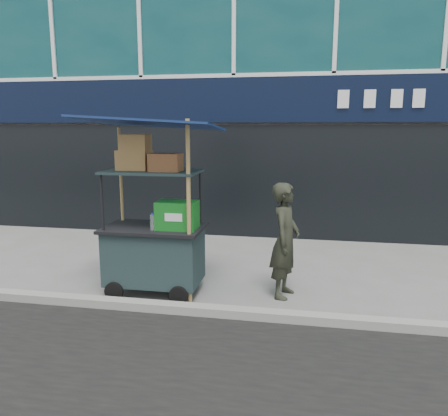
# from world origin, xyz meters

# --- Properties ---
(ground) EXTENTS (80.00, 80.00, 0.00)m
(ground) POSITION_xyz_m (0.00, 0.00, 0.00)
(ground) COLOR slate
(ground) RESTS_ON ground
(curb) EXTENTS (80.00, 0.18, 0.12)m
(curb) POSITION_xyz_m (0.00, -0.20, 0.06)
(curb) COLOR gray
(curb) RESTS_ON ground
(vendor_cart) EXTENTS (1.88, 1.33, 2.52)m
(vendor_cart) POSITION_xyz_m (-0.57, 0.43, 0.88)
(vendor_cart) COLOR #1A2B2D
(vendor_cart) RESTS_ON ground
(vendor_man) EXTENTS (0.51, 0.66, 1.62)m
(vendor_man) POSITION_xyz_m (1.26, 0.64, 0.81)
(vendor_man) COLOR #262A1E
(vendor_man) RESTS_ON ground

